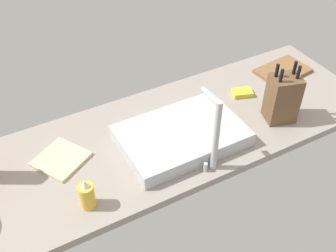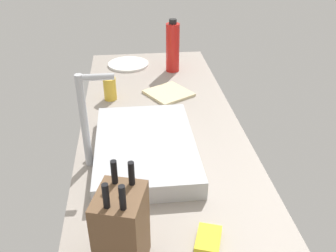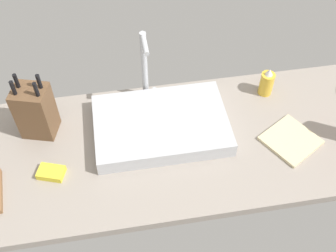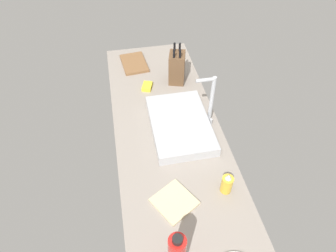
{
  "view_description": "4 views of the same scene",
  "coord_description": "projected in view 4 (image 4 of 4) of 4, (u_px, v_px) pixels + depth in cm",
  "views": [
    {
      "loc": [
        57.95,
        111.49,
        118.93
      ],
      "look_at": [
        -1.26,
        3.37,
        10.56
      ],
      "focal_mm": 43.75,
      "sensor_mm": 36.0,
      "label": 1
    },
    {
      "loc": [
        -111.06,
        10.94,
        77.1
      ],
      "look_at": [
        1.53,
        -1.41,
        10.42
      ],
      "focal_mm": 40.05,
      "sensor_mm": 36.0,
      "label": 2
    },
    {
      "loc": [
        -19.42,
        -92.92,
        127.39
      ],
      "look_at": [
        -3.59,
        1.97,
        11.65
      ],
      "focal_mm": 45.06,
      "sensor_mm": 36.0,
      "label": 3
    },
    {
      "loc": [
        110.41,
        -22.54,
        129.96
      ],
      "look_at": [
        -2.12,
        -0.65,
        10.19
      ],
      "focal_mm": 31.72,
      "sensor_mm": 36.0,
      "label": 4
    }
  ],
  "objects": [
    {
      "name": "cutting_board",
      "position": [
        134.0,
        63.0,
        2.18
      ],
      "size": [
        26.97,
        19.42,
        1.8
      ],
      "primitive_type": "cube",
      "rotation": [
        0.0,
        0.0,
        0.1
      ],
      "color": "brown",
      "rests_on": "countertop_slab"
    },
    {
      "name": "dish_towel",
      "position": [
        174.0,
        201.0,
        1.4
      ],
      "size": [
        24.03,
        23.96,
        1.2
      ],
      "primitive_type": "cube",
      "rotation": [
        0.0,
        0.0,
        0.53
      ],
      "color": "beige",
      "rests_on": "countertop_slab"
    },
    {
      "name": "knife_block",
      "position": [
        177.0,
        68.0,
        1.97
      ],
      "size": [
        14.52,
        13.2,
        26.92
      ],
      "rotation": [
        0.0,
        0.0,
        -0.29
      ],
      "color": "brown",
      "rests_on": "countertop_slab"
    },
    {
      "name": "faucet",
      "position": [
        211.0,
        98.0,
        1.65
      ],
      "size": [
        5.5,
        11.47,
        31.77
      ],
      "color": "#B7BABF",
      "rests_on": "countertop_slab"
    },
    {
      "name": "countertop_slab",
      "position": [
        170.0,
        139.0,
        1.71
      ],
      "size": [
        193.8,
        61.81,
        3.5
      ],
      "primitive_type": "cube",
      "color": "gray",
      "rests_on": "ground"
    },
    {
      "name": "sink_basin",
      "position": [
        180.0,
        125.0,
        1.72
      ],
      "size": [
        49.4,
        33.0,
        6.11
      ],
      "primitive_type": "cube",
      "color": "#B7BABF",
      "rests_on": "countertop_slab"
    },
    {
      "name": "dish_sponge",
      "position": [
        147.0,
        86.0,
        1.99
      ],
      "size": [
        10.46,
        8.6,
        2.4
      ],
      "primitive_type": "cube",
      "rotation": [
        0.0,
        0.0,
        -0.33
      ],
      "color": "yellow",
      "rests_on": "countertop_slab"
    },
    {
      "name": "soap_bottle",
      "position": [
        227.0,
        184.0,
        1.41
      ],
      "size": [
        5.59,
        5.59,
        12.68
      ],
      "color": "gold",
      "rests_on": "countertop_slab"
    }
  ]
}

